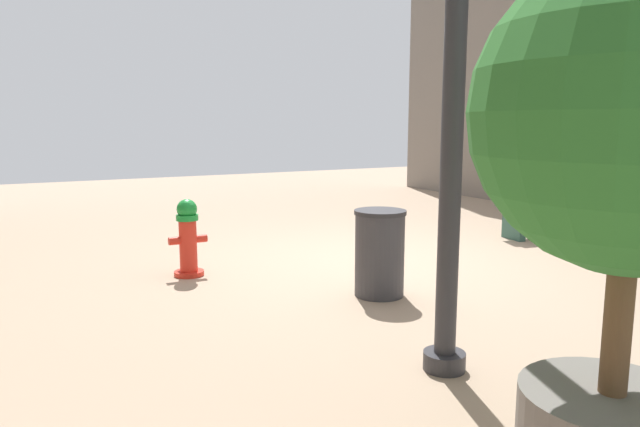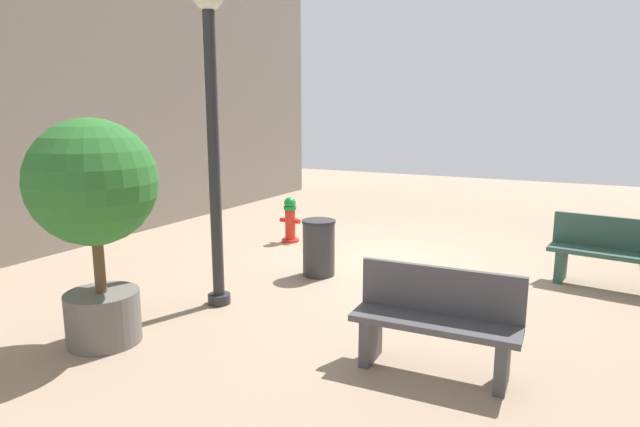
{
  "view_description": "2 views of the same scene",
  "coord_description": "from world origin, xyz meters",
  "px_view_note": "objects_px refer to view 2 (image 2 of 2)",
  "views": [
    {
      "loc": [
        3.73,
        5.61,
        1.63
      ],
      "look_at": [
        0.96,
        0.45,
        0.71
      ],
      "focal_mm": 32.75,
      "sensor_mm": 36.0,
      "label": 1
    },
    {
      "loc": [
        -2.71,
        7.74,
        2.34
      ],
      "look_at": [
        1.24,
        0.08,
        0.68
      ],
      "focal_mm": 29.68,
      "sensor_mm": 36.0,
      "label": 2
    }
  ],
  "objects_px": {
    "fire_hydrant": "(290,220)",
    "trash_bin": "(319,248)",
    "planter_tree": "(94,200)",
    "bench_near": "(618,253)",
    "street_lamp": "(212,109)",
    "bench_far": "(436,320)"
  },
  "relations": [
    {
      "from": "fire_hydrant",
      "to": "bench_far",
      "type": "height_order",
      "value": "bench_far"
    },
    {
      "from": "trash_bin",
      "to": "fire_hydrant",
      "type": "bearing_deg",
      "value": -48.29
    },
    {
      "from": "fire_hydrant",
      "to": "trash_bin",
      "type": "relative_size",
      "value": 1.01
    },
    {
      "from": "planter_tree",
      "to": "street_lamp",
      "type": "height_order",
      "value": "street_lamp"
    },
    {
      "from": "bench_near",
      "to": "planter_tree",
      "type": "distance_m",
      "value": 6.51
    },
    {
      "from": "fire_hydrant",
      "to": "bench_far",
      "type": "xyz_separation_m",
      "value": [
        -3.67,
        3.65,
        0.08
      ]
    },
    {
      "from": "planter_tree",
      "to": "trash_bin",
      "type": "height_order",
      "value": "planter_tree"
    },
    {
      "from": "bench_far",
      "to": "planter_tree",
      "type": "relative_size",
      "value": 0.66
    },
    {
      "from": "bench_far",
      "to": "planter_tree",
      "type": "distance_m",
      "value": 3.48
    },
    {
      "from": "bench_near",
      "to": "planter_tree",
      "type": "xyz_separation_m",
      "value": [
        4.75,
        4.35,
        0.99
      ]
    },
    {
      "from": "planter_tree",
      "to": "trash_bin",
      "type": "relative_size",
      "value": 2.81
    },
    {
      "from": "bench_near",
      "to": "trash_bin",
      "type": "distance_m",
      "value": 4.05
    },
    {
      "from": "trash_bin",
      "to": "bench_near",
      "type": "bearing_deg",
      "value": -161.22
    },
    {
      "from": "bench_far",
      "to": "street_lamp",
      "type": "relative_size",
      "value": 0.4
    },
    {
      "from": "bench_near",
      "to": "bench_far",
      "type": "bearing_deg",
      "value": 65.38
    },
    {
      "from": "planter_tree",
      "to": "street_lamp",
      "type": "relative_size",
      "value": 0.6
    },
    {
      "from": "street_lamp",
      "to": "planter_tree",
      "type": "bearing_deg",
      "value": 76.2
    },
    {
      "from": "fire_hydrant",
      "to": "trash_bin",
      "type": "bearing_deg",
      "value": 131.71
    },
    {
      "from": "planter_tree",
      "to": "trash_bin",
      "type": "distance_m",
      "value": 3.36
    },
    {
      "from": "fire_hydrant",
      "to": "planter_tree",
      "type": "distance_m",
      "value": 4.76
    },
    {
      "from": "fire_hydrant",
      "to": "trash_bin",
      "type": "distance_m",
      "value": 2.09
    },
    {
      "from": "fire_hydrant",
      "to": "planter_tree",
      "type": "relative_size",
      "value": 0.36
    }
  ]
}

